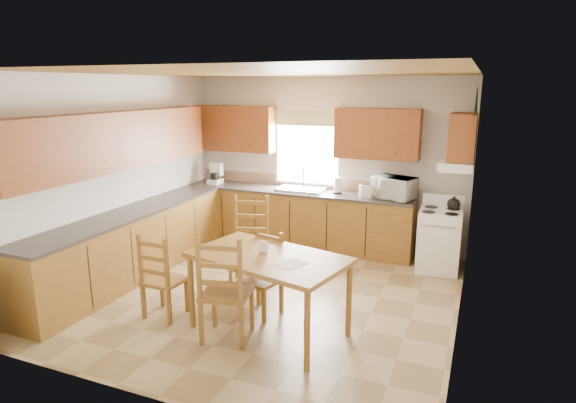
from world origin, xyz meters
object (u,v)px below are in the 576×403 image
at_px(microwave, 394,188).
at_px(chair_far_right, 261,275).
at_px(stove, 439,241).
at_px(chair_near_left, 164,275).
at_px(chair_near_right, 226,286).
at_px(chair_far_left, 249,242).
at_px(dining_table, 269,294).

height_order(microwave, chair_far_right, microwave).
bearing_deg(stove, chair_near_left, -138.17).
distance_m(microwave, chair_near_left, 3.58).
height_order(chair_near_right, chair_far_left, chair_far_left).
distance_m(dining_table, chair_far_left, 1.31).
height_order(stove, chair_far_left, chair_far_left).
xyz_separation_m(chair_near_left, chair_far_right, (0.99, 0.45, -0.01)).
xyz_separation_m(stove, chair_far_right, (-1.74, -2.19, 0.05)).
xyz_separation_m(dining_table, chair_near_left, (-1.24, -0.11, 0.06)).
distance_m(dining_table, chair_near_left, 1.25).
distance_m(microwave, dining_table, 2.96).
distance_m(stove, chair_far_right, 2.79).
relative_size(dining_table, chair_far_left, 1.39).
bearing_deg(chair_near_right, chair_far_left, -84.15).
bearing_deg(microwave, stove, -1.41).
xyz_separation_m(microwave, chair_near_left, (-2.02, -2.89, -0.60)).
distance_m(chair_far_left, chair_far_right, 0.88).
relative_size(microwave, chair_near_right, 0.48).
xyz_separation_m(microwave, chair_far_left, (-1.54, -1.73, -0.51)).
bearing_deg(stove, chair_far_left, -149.04).
relative_size(chair_near_left, chair_near_right, 0.86).
bearing_deg(chair_near_right, chair_far_right, -109.61).
xyz_separation_m(stove, dining_table, (-1.48, -2.53, 0.00)).
xyz_separation_m(dining_table, chair_far_left, (-0.76, 1.06, 0.15)).
height_order(stove, chair_far_right, chair_far_right).
relative_size(stove, chair_near_right, 0.74).
relative_size(dining_table, chair_near_left, 1.64).
xyz_separation_m(chair_near_left, chair_far_left, (0.48, 1.17, 0.09)).
bearing_deg(chair_far_left, chair_far_right, -71.56).
xyz_separation_m(stove, chair_near_right, (-1.83, -2.81, 0.15)).
bearing_deg(chair_near_right, stove, -134.57).
bearing_deg(microwave, chair_near_right, -91.49).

